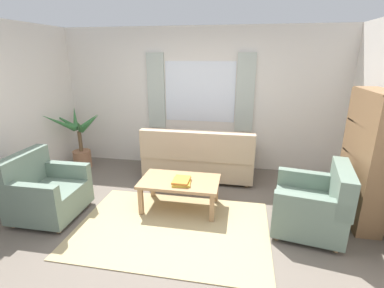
{
  "coord_description": "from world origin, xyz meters",
  "views": [
    {
      "loc": [
        0.81,
        -2.98,
        2.12
      ],
      "look_at": [
        0.13,
        0.7,
        0.92
      ],
      "focal_mm": 26.24,
      "sensor_mm": 36.0,
      "label": 1
    }
  ],
  "objects_px": {
    "coffee_table": "(180,184)",
    "book_stack_on_table": "(181,181)",
    "couch": "(199,158)",
    "armchair_left": "(45,192)",
    "bookshelf": "(365,158)",
    "potted_plant": "(79,142)",
    "armchair_right": "(314,205)"
  },
  "relations": [
    {
      "from": "armchair_right",
      "to": "coffee_table",
      "type": "distance_m",
      "value": 1.75
    },
    {
      "from": "coffee_table",
      "to": "armchair_right",
      "type": "bearing_deg",
      "value": -7.42
    },
    {
      "from": "armchair_right",
      "to": "book_stack_on_table",
      "type": "bearing_deg",
      "value": -84.72
    },
    {
      "from": "book_stack_on_table",
      "to": "bookshelf",
      "type": "xyz_separation_m",
      "value": [
        2.31,
        0.24,
        0.41
      ]
    },
    {
      "from": "armchair_left",
      "to": "book_stack_on_table",
      "type": "distance_m",
      "value": 1.85
    },
    {
      "from": "armchair_left",
      "to": "potted_plant",
      "type": "bearing_deg",
      "value": 15.71
    },
    {
      "from": "armchair_right",
      "to": "couch",
      "type": "bearing_deg",
      "value": -118.96
    },
    {
      "from": "armchair_right",
      "to": "bookshelf",
      "type": "xyz_separation_m",
      "value": [
        0.62,
        0.37,
        0.52
      ]
    },
    {
      "from": "armchair_right",
      "to": "potted_plant",
      "type": "relative_size",
      "value": 0.81
    },
    {
      "from": "book_stack_on_table",
      "to": "potted_plant",
      "type": "xyz_separation_m",
      "value": [
        -2.28,
        1.24,
        0.05
      ]
    },
    {
      "from": "armchair_left",
      "to": "potted_plant",
      "type": "relative_size",
      "value": 0.74
    },
    {
      "from": "potted_plant",
      "to": "bookshelf",
      "type": "distance_m",
      "value": 4.71
    },
    {
      "from": "coffee_table",
      "to": "book_stack_on_table",
      "type": "xyz_separation_m",
      "value": [
        0.05,
        -0.09,
        0.09
      ]
    },
    {
      "from": "armchair_left",
      "to": "coffee_table",
      "type": "height_order",
      "value": "armchair_left"
    },
    {
      "from": "couch",
      "to": "armchair_right",
      "type": "relative_size",
      "value": 1.96
    },
    {
      "from": "couch",
      "to": "armchair_left",
      "type": "xyz_separation_m",
      "value": [
        -1.84,
        -1.61,
        -0.01
      ]
    },
    {
      "from": "potted_plant",
      "to": "bookshelf",
      "type": "bearing_deg",
      "value": -12.32
    },
    {
      "from": "coffee_table",
      "to": "potted_plant",
      "type": "height_order",
      "value": "potted_plant"
    },
    {
      "from": "couch",
      "to": "bookshelf",
      "type": "height_order",
      "value": "bookshelf"
    },
    {
      "from": "potted_plant",
      "to": "couch",
      "type": "bearing_deg",
      "value": -1.25
    },
    {
      "from": "armchair_left",
      "to": "book_stack_on_table",
      "type": "xyz_separation_m",
      "value": [
        1.8,
        0.42,
        0.11
      ]
    },
    {
      "from": "coffee_table",
      "to": "book_stack_on_table",
      "type": "height_order",
      "value": "book_stack_on_table"
    },
    {
      "from": "coffee_table",
      "to": "bookshelf",
      "type": "distance_m",
      "value": 2.41
    },
    {
      "from": "book_stack_on_table",
      "to": "bookshelf",
      "type": "distance_m",
      "value": 2.36
    },
    {
      "from": "couch",
      "to": "armchair_right",
      "type": "xyz_separation_m",
      "value": [
        1.65,
        -1.32,
        -0.01
      ]
    },
    {
      "from": "armchair_left",
      "to": "coffee_table",
      "type": "bearing_deg",
      "value": -74.27
    },
    {
      "from": "couch",
      "to": "armchair_right",
      "type": "distance_m",
      "value": 2.11
    },
    {
      "from": "coffee_table",
      "to": "armchair_left",
      "type": "bearing_deg",
      "value": -163.82
    },
    {
      "from": "armchair_right",
      "to": "potted_plant",
      "type": "bearing_deg",
      "value": -99.26
    },
    {
      "from": "potted_plant",
      "to": "bookshelf",
      "type": "relative_size",
      "value": 0.7
    },
    {
      "from": "couch",
      "to": "coffee_table",
      "type": "xyz_separation_m",
      "value": [
        -0.09,
        -1.1,
        0.01
      ]
    },
    {
      "from": "armchair_right",
      "to": "coffee_table",
      "type": "height_order",
      "value": "armchair_right"
    }
  ]
}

